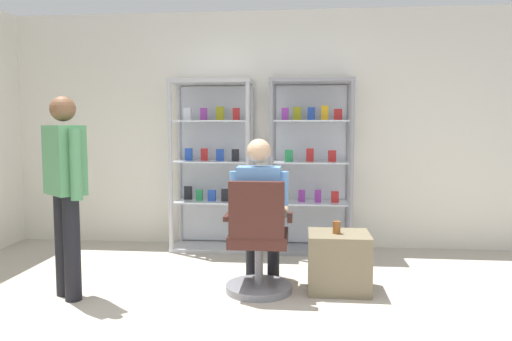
{
  "coord_description": "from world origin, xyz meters",
  "views": [
    {
      "loc": [
        0.49,
        -2.7,
        1.39
      ],
      "look_at": [
        0.05,
        1.62,
        1.0
      ],
      "focal_mm": 34.4,
      "sensor_mm": 36.0,
      "label": 1
    }
  ],
  "objects_px": {
    "storage_crate": "(339,262)",
    "display_cabinet_left": "(213,164)",
    "display_cabinet_right": "(311,165)",
    "office_chair": "(258,247)",
    "tea_glass": "(337,227)",
    "standing_customer": "(65,184)",
    "seated_shopkeeper": "(260,206)"
  },
  "relations": [
    {
      "from": "seated_shopkeeper",
      "to": "tea_glass",
      "type": "height_order",
      "value": "seated_shopkeeper"
    },
    {
      "from": "display_cabinet_left",
      "to": "office_chair",
      "type": "relative_size",
      "value": 1.98
    },
    {
      "from": "display_cabinet_right",
      "to": "seated_shopkeeper",
      "type": "distance_m",
      "value": 1.43
    },
    {
      "from": "office_chair",
      "to": "storage_crate",
      "type": "height_order",
      "value": "office_chair"
    },
    {
      "from": "seated_shopkeeper",
      "to": "office_chair",
      "type": "bearing_deg",
      "value": -89.59
    },
    {
      "from": "seated_shopkeeper",
      "to": "tea_glass",
      "type": "relative_size",
      "value": 12.3
    },
    {
      "from": "storage_crate",
      "to": "tea_glass",
      "type": "xyz_separation_m",
      "value": [
        -0.02,
        -0.02,
        0.3
      ]
    },
    {
      "from": "display_cabinet_right",
      "to": "standing_customer",
      "type": "relative_size",
      "value": 1.17
    },
    {
      "from": "display_cabinet_right",
      "to": "storage_crate",
      "type": "xyz_separation_m",
      "value": [
        0.23,
        -1.34,
        -0.72
      ]
    },
    {
      "from": "office_chair",
      "to": "tea_glass",
      "type": "xyz_separation_m",
      "value": [
        0.65,
        0.14,
        0.15
      ]
    },
    {
      "from": "storage_crate",
      "to": "display_cabinet_left",
      "type": "bearing_deg",
      "value": 134.66
    },
    {
      "from": "display_cabinet_right",
      "to": "storage_crate",
      "type": "relative_size",
      "value": 3.69
    },
    {
      "from": "display_cabinet_left",
      "to": "office_chair",
      "type": "distance_m",
      "value": 1.74
    },
    {
      "from": "office_chair",
      "to": "seated_shopkeeper",
      "type": "bearing_deg",
      "value": 90.41
    },
    {
      "from": "storage_crate",
      "to": "standing_customer",
      "type": "distance_m",
      "value": 2.34
    },
    {
      "from": "seated_shopkeeper",
      "to": "tea_glass",
      "type": "xyz_separation_m",
      "value": [
        0.65,
        -0.02,
        -0.17
      ]
    },
    {
      "from": "office_chair",
      "to": "tea_glass",
      "type": "height_order",
      "value": "office_chair"
    },
    {
      "from": "office_chair",
      "to": "storage_crate",
      "type": "distance_m",
      "value": 0.7
    },
    {
      "from": "display_cabinet_right",
      "to": "office_chair",
      "type": "xyz_separation_m",
      "value": [
        -0.44,
        -1.5,
        -0.57
      ]
    },
    {
      "from": "office_chair",
      "to": "standing_customer",
      "type": "bearing_deg",
      "value": -171.0
    },
    {
      "from": "tea_glass",
      "to": "display_cabinet_left",
      "type": "bearing_deg",
      "value": 133.76
    },
    {
      "from": "display_cabinet_right",
      "to": "display_cabinet_left",
      "type": "bearing_deg",
      "value": -179.99
    },
    {
      "from": "display_cabinet_left",
      "to": "display_cabinet_right",
      "type": "relative_size",
      "value": 1.0
    },
    {
      "from": "display_cabinet_left",
      "to": "standing_customer",
      "type": "xyz_separation_m",
      "value": [
        -0.87,
        -1.74,
        -0.03
      ]
    },
    {
      "from": "display_cabinet_left",
      "to": "office_chair",
      "type": "height_order",
      "value": "display_cabinet_left"
    },
    {
      "from": "standing_customer",
      "to": "storage_crate",
      "type": "bearing_deg",
      "value": 10.29
    },
    {
      "from": "seated_shopkeeper",
      "to": "storage_crate",
      "type": "height_order",
      "value": "seated_shopkeeper"
    },
    {
      "from": "display_cabinet_left",
      "to": "standing_customer",
      "type": "bearing_deg",
      "value": -116.54
    },
    {
      "from": "office_chair",
      "to": "display_cabinet_left",
      "type": "bearing_deg",
      "value": 113.66
    },
    {
      "from": "display_cabinet_right",
      "to": "office_chair",
      "type": "relative_size",
      "value": 1.98
    },
    {
      "from": "display_cabinet_right",
      "to": "tea_glass",
      "type": "xyz_separation_m",
      "value": [
        0.21,
        -1.36,
        -0.42
      ]
    },
    {
      "from": "display_cabinet_right",
      "to": "tea_glass",
      "type": "relative_size",
      "value": 18.11
    }
  ]
}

